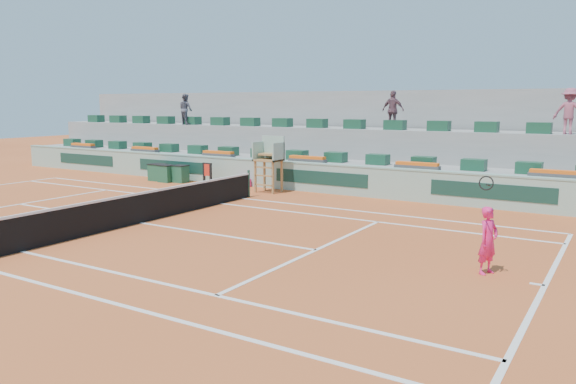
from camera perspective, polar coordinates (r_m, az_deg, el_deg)
name	(u,v)px	position (r m, az deg, el deg)	size (l,w,h in m)	color
ground	(141,223)	(18.57, -14.74, -3.06)	(90.00, 90.00, 0.00)	#AD4B21
seating_tier_lower	(307,171)	(26.87, 1.92, 2.19)	(36.00, 4.00, 1.20)	#989896
seating_tier_upper	(323,153)	(28.19, 3.54, 3.93)	(36.00, 2.40, 2.60)	#989896
stadium_back_wall	(337,134)	(29.54, 5.03, 5.90)	(36.00, 0.40, 4.40)	#989896
player_bag	(242,183)	(25.83, -4.70, 0.95)	(0.80, 0.35, 0.35)	#FE2171
spectator_left	(186,109)	(32.16, -10.35, 8.27)	(0.83, 0.64, 1.70)	#50505D
spectator_mid	(393,110)	(25.86, 10.62, 8.17)	(1.03, 0.43, 1.75)	#694652
spectator_right	(569,111)	(24.28, 26.67, 7.35)	(1.14, 0.66, 1.77)	#9D4E63
court_lines	(141,223)	(18.57, -14.74, -3.05)	(23.89, 11.09, 0.01)	white
tennis_net	(140,207)	(18.47, -14.80, -1.46)	(0.10, 11.97, 1.10)	black
advertising_hoarding	(283,175)	(24.98, -0.55, 1.76)	(36.00, 0.34, 1.26)	#92B7A6
umpire_chair	(270,156)	(24.05, -1.87, 3.65)	(1.10, 0.90, 2.40)	olive
seat_row_lower	(297,155)	(26.01, 0.94, 3.79)	(32.90, 0.60, 0.44)	#17472F
seat_row_upper	(317,123)	(27.57, 2.98, 6.99)	(32.90, 0.60, 0.44)	#17472F
flower_planters	(261,157)	(26.15, -2.79, 3.62)	(26.80, 0.36, 0.28)	#494949
drink_cooler_a	(180,174)	(27.55, -10.88, 1.84)	(0.70, 0.60, 0.84)	#1A4F35
drink_cooler_b	(166,173)	(27.81, -12.26, 1.86)	(0.70, 0.61, 0.84)	#1A4F35
drink_cooler_c	(158,172)	(28.43, -13.12, 1.98)	(0.78, 0.68, 0.84)	#1A4F35
towel_rack	(207,172)	(26.55, -8.21, 2.04)	(0.53, 0.09, 1.03)	black
tennis_player	(488,240)	(13.31, 19.66, -4.61)	(0.55, 0.89, 2.28)	#FE2171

